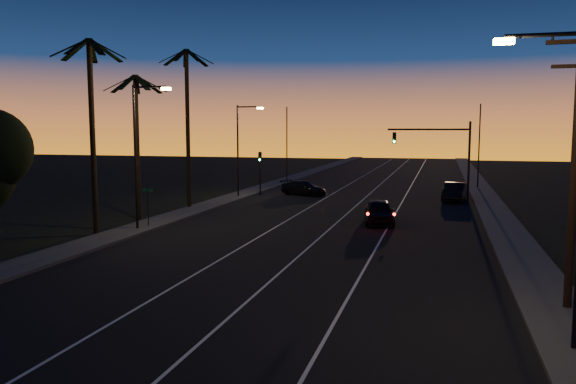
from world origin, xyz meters
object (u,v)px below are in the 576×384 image
(cross_car, at_px, (304,188))
(right_car, at_px, (454,192))
(signal_mast, at_px, (441,147))
(lead_car, at_px, (379,212))
(utility_pole, at_px, (575,159))

(cross_car, bearing_deg, right_car, -3.66)
(signal_mast, height_order, lead_car, signal_mast)
(right_car, bearing_deg, signal_mast, -166.63)
(signal_mast, distance_m, cross_car, 13.31)
(utility_pole, height_order, right_car, utility_pole)
(right_car, bearing_deg, lead_car, -110.40)
(signal_mast, bearing_deg, lead_car, -106.02)
(lead_car, bearing_deg, utility_pole, -63.42)
(right_car, xyz_separation_m, cross_car, (-13.86, 0.89, -0.13))
(utility_pole, height_order, cross_car, utility_pole)
(lead_car, height_order, right_car, right_car)
(signal_mast, xyz_separation_m, right_car, (1.25, 0.30, -3.96))
(signal_mast, xyz_separation_m, cross_car, (-12.62, 1.18, -4.09))
(utility_pole, distance_m, signal_mast, 30.33)
(signal_mast, distance_m, right_car, 4.16)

